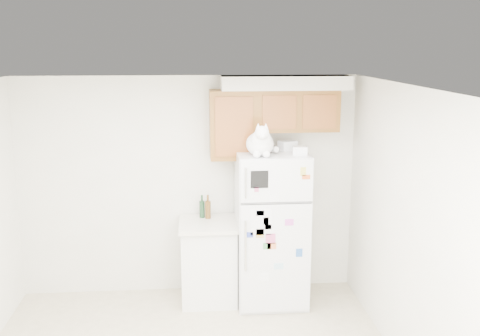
{
  "coord_description": "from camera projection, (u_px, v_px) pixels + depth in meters",
  "views": [
    {
      "loc": [
        0.06,
        -4.22,
        2.84
      ],
      "look_at": [
        0.56,
        1.55,
        1.55
      ],
      "focal_mm": 42.0,
      "sensor_mm": 36.0,
      "label": 1
    }
  ],
  "objects": [
    {
      "name": "bottle_amber",
      "position": [
        208.0,
        207.0,
        6.27
      ],
      "size": [
        0.06,
        0.06,
        0.27
      ],
      "primitive_type": null,
      "color": "#593814",
      "rests_on": "base_counter"
    },
    {
      "name": "refrigerator",
      "position": [
        271.0,
        228.0,
        6.17
      ],
      "size": [
        0.76,
        0.78,
        1.7
      ],
      "color": "silver",
      "rests_on": "ground_plane"
    },
    {
      "name": "bottle_green",
      "position": [
        202.0,
        206.0,
        6.3
      ],
      "size": [
        0.06,
        0.06,
        0.26
      ],
      "primitive_type": null,
      "color": "#19381E",
      "rests_on": "base_counter"
    },
    {
      "name": "storage_box_back",
      "position": [
        288.0,
        145.0,
        6.13
      ],
      "size": [
        0.22,
        0.19,
        0.1
      ],
      "primitive_type": "cube",
      "rotation": [
        0.0,
        0.0,
        0.4
      ],
      "color": "white",
      "rests_on": "refrigerator"
    },
    {
      "name": "cat",
      "position": [
        261.0,
        143.0,
        5.79
      ],
      "size": [
        0.35,
        0.52,
        0.36
      ],
      "color": "white",
      "rests_on": "refrigerator"
    },
    {
      "name": "storage_box_front",
      "position": [
        300.0,
        151.0,
        5.85
      ],
      "size": [
        0.16,
        0.13,
        0.09
      ],
      "primitive_type": "cube",
      "rotation": [
        0.0,
        0.0,
        -0.13
      ],
      "color": "white",
      "rests_on": "refrigerator"
    },
    {
      "name": "base_counter",
      "position": [
        209.0,
        261.0,
        6.27
      ],
      "size": [
        0.64,
        0.64,
        0.92
      ],
      "color": "white",
      "rests_on": "ground_plane"
    },
    {
      "name": "room_shell",
      "position": [
        201.0,
        189.0,
        4.6
      ],
      "size": [
        3.84,
        4.04,
        2.52
      ],
      "color": "silver",
      "rests_on": "ground_plane"
    }
  ]
}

